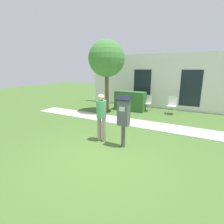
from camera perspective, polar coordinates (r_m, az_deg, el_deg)
The scene contains 9 objects.
ground_plane at distance 4.96m, azimuth -2.35°, elevation -14.30°, with size 40.00×40.00×0.00m, color #476B2D.
sidewalk at distance 7.72m, azimuth 10.38°, elevation -3.93°, with size 12.00×1.10×0.02m.
building_facade at distance 10.94m, azimuth 17.11°, elevation 9.40°, with size 10.00×0.26×3.20m.
parking_meter at distance 5.18m, azimuth 3.78°, elevation -0.96°, with size 0.44×0.31×1.59m.
person_standing at distance 5.65m, azimuth -3.47°, elevation -0.62°, with size 0.32×0.32×1.58m.
outdoor_chair_left at distance 10.16m, azimuth 11.38°, elevation 3.35°, with size 0.44×0.44×0.90m.
outdoor_chair_middle at distance 9.80m, azimuth 19.02°, elevation 2.48°, with size 0.44×0.44×0.90m.
hedge_row at distance 10.08m, azimuth 5.88°, elevation 3.60°, with size 1.75×0.60×1.10m.
tree at distance 9.48m, azimuth -1.78°, elevation 16.93°, with size 1.90×1.90×3.82m.
Camera 1 is at (2.30, -3.72, 2.35)m, focal length 28.00 mm.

